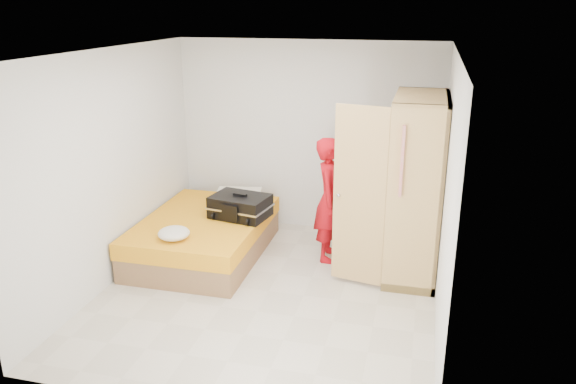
% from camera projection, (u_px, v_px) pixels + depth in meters
% --- Properties ---
extents(room, '(4.00, 4.02, 2.60)m').
position_uv_depth(room, '(267.00, 180.00, 5.83)').
color(room, beige).
rests_on(room, ground).
extents(bed, '(1.42, 2.02, 0.50)m').
position_uv_depth(bed, '(204.00, 236.00, 7.07)').
color(bed, brown).
rests_on(bed, ground).
extents(wardrobe, '(1.16, 1.20, 2.10)m').
position_uv_depth(wardrobe, '(411.00, 192.00, 6.38)').
color(wardrobe, '#DFB66D').
rests_on(wardrobe, ground).
extents(person, '(0.38, 0.57, 1.54)m').
position_uv_depth(person, '(330.00, 200.00, 6.83)').
color(person, red).
rests_on(person, ground).
extents(suitcase, '(0.78, 0.63, 0.30)m').
position_uv_depth(suitcase, '(240.00, 206.00, 7.00)').
color(suitcase, black).
rests_on(suitcase, bed).
extents(round_cushion, '(0.36, 0.36, 0.14)m').
position_uv_depth(round_cushion, '(174.00, 233.00, 6.35)').
color(round_cushion, white).
rests_on(round_cushion, bed).
extents(pillow, '(0.65, 0.42, 0.11)m').
position_uv_depth(pillow, '(240.00, 194.00, 7.71)').
color(pillow, white).
rests_on(pillow, bed).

